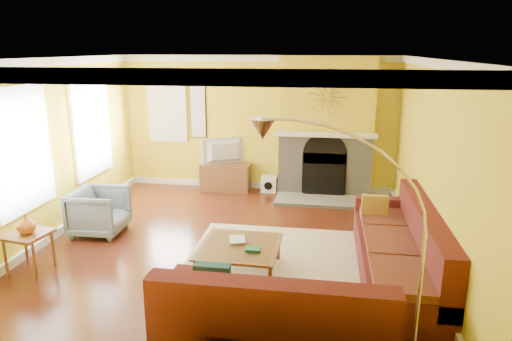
% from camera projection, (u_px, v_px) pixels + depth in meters
% --- Properties ---
extents(floor, '(5.50, 6.00, 0.02)m').
position_uv_depth(floor, '(228.00, 248.00, 6.71)').
color(floor, '#5E2613').
rests_on(floor, ground).
extents(ceiling, '(5.50, 6.00, 0.02)m').
position_uv_depth(ceiling, '(225.00, 58.00, 6.01)').
color(ceiling, white).
rests_on(ceiling, ground).
extents(wall_back, '(5.50, 0.02, 2.70)m').
position_uv_depth(wall_back, '(259.00, 124.00, 9.23)').
color(wall_back, yellow).
rests_on(wall_back, ground).
extents(wall_front, '(5.50, 0.02, 2.70)m').
position_uv_depth(wall_front, '(143.00, 248.00, 3.49)').
color(wall_front, yellow).
rests_on(wall_front, ground).
extents(wall_left, '(0.02, 6.00, 2.70)m').
position_uv_depth(wall_left, '(45.00, 151.00, 6.77)').
color(wall_left, yellow).
rests_on(wall_left, ground).
extents(wall_right, '(0.02, 6.00, 2.70)m').
position_uv_depth(wall_right, '(433.00, 165.00, 5.95)').
color(wall_right, yellow).
rests_on(wall_right, ground).
extents(baseboard, '(5.50, 6.00, 0.12)m').
position_uv_depth(baseboard, '(228.00, 243.00, 6.69)').
color(baseboard, white).
rests_on(baseboard, floor).
extents(crown_molding, '(5.50, 6.00, 0.12)m').
position_uv_depth(crown_molding, '(225.00, 63.00, 6.02)').
color(crown_molding, white).
rests_on(crown_molding, ceiling).
extents(window_left_near, '(0.06, 1.22, 1.72)m').
position_uv_depth(window_left_near, '(91.00, 127.00, 7.96)').
color(window_left_near, white).
rests_on(window_left_near, wall_left).
extents(window_left_far, '(0.06, 1.22, 1.72)m').
position_uv_depth(window_left_far, '(20.00, 150.00, 6.15)').
color(window_left_far, white).
rests_on(window_left_far, wall_left).
extents(window_back, '(0.82, 0.06, 1.22)m').
position_uv_depth(window_back, '(167.00, 112.00, 9.41)').
color(window_back, white).
rests_on(window_back, wall_back).
extents(wall_art, '(0.34, 0.04, 1.14)m').
position_uv_depth(wall_art, '(198.00, 110.00, 9.31)').
color(wall_art, white).
rests_on(wall_art, wall_back).
extents(fireplace, '(1.80, 0.40, 2.70)m').
position_uv_depth(fireplace, '(326.00, 127.00, 8.83)').
color(fireplace, gray).
rests_on(fireplace, floor).
extents(mantel, '(1.92, 0.22, 0.08)m').
position_uv_depth(mantel, '(326.00, 134.00, 8.63)').
color(mantel, white).
rests_on(mantel, fireplace).
extents(hearth, '(1.80, 0.70, 0.06)m').
position_uv_depth(hearth, '(323.00, 201.00, 8.65)').
color(hearth, gray).
rests_on(hearth, floor).
extents(sunburst, '(0.70, 0.04, 0.70)m').
position_uv_depth(sunburst, '(327.00, 97.00, 8.46)').
color(sunburst, olive).
rests_on(sunburst, fireplace).
extents(rug, '(2.40, 1.80, 0.02)m').
position_uv_depth(rug, '(277.00, 251.00, 6.55)').
color(rug, beige).
rests_on(rug, floor).
extents(sectional_sofa, '(2.91, 3.62, 0.90)m').
position_uv_depth(sectional_sofa, '(316.00, 250.00, 5.55)').
color(sectional_sofa, '#5A1D1D').
rests_on(sectional_sofa, floor).
extents(coffee_table, '(1.04, 1.04, 0.40)m').
position_uv_depth(coffee_table, '(240.00, 259.00, 5.88)').
color(coffee_table, white).
rests_on(coffee_table, floor).
extents(media_console, '(0.99, 0.45, 0.54)m').
position_uv_depth(media_console, '(226.00, 177.00, 9.35)').
color(media_console, brown).
rests_on(media_console, floor).
extents(tv, '(0.86, 0.55, 0.53)m').
position_uv_depth(tv, '(225.00, 152.00, 9.21)').
color(tv, black).
rests_on(tv, media_console).
extents(subwoofer, '(0.31, 0.31, 0.31)m').
position_uv_depth(subwoofer, '(269.00, 184.00, 9.30)').
color(subwoofer, white).
rests_on(subwoofer, floor).
extents(armchair, '(0.83, 0.81, 0.72)m').
position_uv_depth(armchair, '(99.00, 212.00, 7.12)').
color(armchair, slate).
rests_on(armchair, floor).
extents(side_table, '(0.57, 0.57, 0.55)m').
position_uv_depth(side_table, '(30.00, 253.00, 5.89)').
color(side_table, brown).
rests_on(side_table, floor).
extents(vase, '(0.28, 0.28, 0.25)m').
position_uv_depth(vase, '(26.00, 224.00, 5.79)').
color(vase, orange).
rests_on(vase, side_table).
extents(book, '(0.26, 0.31, 0.03)m').
position_uv_depth(book, '(229.00, 240.00, 5.94)').
color(book, white).
rests_on(book, coffee_table).
extents(arc_lamp, '(1.44, 0.36, 2.28)m').
position_uv_depth(arc_lamp, '(347.00, 255.00, 3.86)').
color(arc_lamp, silver).
rests_on(arc_lamp, floor).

